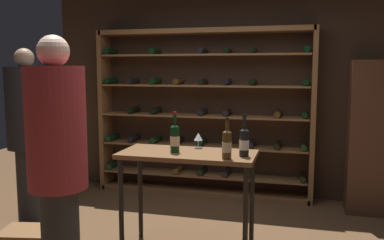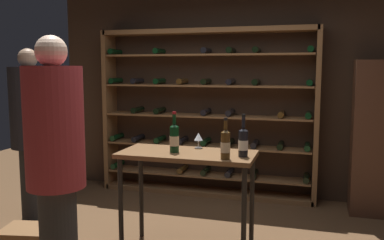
# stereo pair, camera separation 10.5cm
# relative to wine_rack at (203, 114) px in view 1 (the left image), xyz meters

# --- Properties ---
(back_wall) EXTENTS (4.79, 0.10, 2.96)m
(back_wall) POSITION_rel_wine_rack_xyz_m (0.27, 0.21, 0.40)
(back_wall) COLOR #3D2B1E
(back_wall) RESTS_ON ground
(wine_rack) EXTENTS (2.85, 0.32, 2.17)m
(wine_rack) POSITION_rel_wine_rack_xyz_m (0.00, 0.00, 0.00)
(wine_rack) COLOR brown
(wine_rack) RESTS_ON ground
(tasting_table) EXTENTS (1.20, 0.55, 0.93)m
(tasting_table) POSITION_rel_wine_rack_xyz_m (0.28, -1.77, -0.26)
(tasting_table) COLOR brown
(tasting_table) RESTS_ON ground
(person_guest_plum_blouse) EXTENTS (0.42, 0.42, 1.90)m
(person_guest_plum_blouse) POSITION_rel_wine_rack_xyz_m (-0.44, -2.67, -0.03)
(person_guest_plum_blouse) COLOR #2C2C2C
(person_guest_plum_blouse) RESTS_ON ground
(person_bystander_red_print) EXTENTS (0.43, 0.44, 1.88)m
(person_bystander_red_print) POSITION_rel_wine_rack_xyz_m (-1.61, -1.42, -0.04)
(person_bystander_red_print) COLOR #272727
(person_bystander_red_print) RESTS_ON ground
(display_cabinet) EXTENTS (0.44, 0.36, 1.76)m
(display_cabinet) POSITION_rel_wine_rack_xyz_m (2.00, -0.20, -0.20)
(display_cabinet) COLOR #4C2D1E
(display_cabinet) RESTS_ON ground
(wine_bottle_black_capsule) EXTENTS (0.08, 0.08, 0.36)m
(wine_bottle_black_capsule) POSITION_rel_wine_rack_xyz_m (0.79, -1.81, -0.02)
(wine_bottle_black_capsule) COLOR black
(wine_bottle_black_capsule) RESTS_ON tasting_table
(wine_bottle_green_slim) EXTENTS (0.08, 0.08, 0.34)m
(wine_bottle_green_slim) POSITION_rel_wine_rack_xyz_m (0.66, -1.95, -0.02)
(wine_bottle_green_slim) COLOR #4C3314
(wine_bottle_green_slim) RESTS_ON tasting_table
(wine_bottle_gold_foil) EXTENTS (0.08, 0.08, 0.36)m
(wine_bottle_gold_foil) POSITION_rel_wine_rack_xyz_m (0.17, -1.80, -0.02)
(wine_bottle_gold_foil) COLOR black
(wine_bottle_gold_foil) RESTS_ON tasting_table
(wine_glass_stemmed_left) EXTENTS (0.08, 0.08, 0.14)m
(wine_glass_stemmed_left) POSITION_rel_wine_rack_xyz_m (0.33, -1.55, -0.05)
(wine_glass_stemmed_left) COLOR silver
(wine_glass_stemmed_left) RESTS_ON tasting_table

